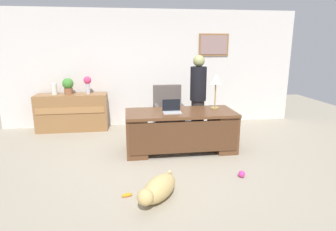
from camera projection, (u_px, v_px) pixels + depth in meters
ground_plane at (167, 164)px, 4.71m from camera, size 12.00×12.00×0.00m
back_wall at (152, 68)px, 6.89m from camera, size 7.00×0.16×2.70m
desk at (181, 129)px, 5.24m from camera, size 1.97×0.88×0.73m
credenza at (72, 112)px, 6.52m from camera, size 1.56×0.50×0.83m
armchair at (168, 113)px, 6.16m from camera, size 0.60×0.59×1.06m
person_standing at (198, 97)px, 5.76m from camera, size 0.32×0.32×1.71m
dog_lying at (158, 189)px, 3.59m from camera, size 0.63×0.72×0.30m
laptop at (172, 109)px, 5.11m from camera, size 0.32×0.22×0.22m
desk_lamp at (216, 81)px, 5.31m from camera, size 0.22×0.22×0.65m
vase_with_flowers at (88, 83)px, 6.41m from camera, size 0.17×0.17×0.39m
vase_empty at (54, 89)px, 6.34m from camera, size 0.13×0.13×0.25m
potted_plant at (68, 85)px, 6.37m from camera, size 0.24×0.24×0.36m
dog_toy_ball at (242, 174)px, 4.25m from camera, size 0.10×0.10×0.10m
dog_toy_bone at (127, 195)px, 3.71m from camera, size 0.15×0.08×0.05m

